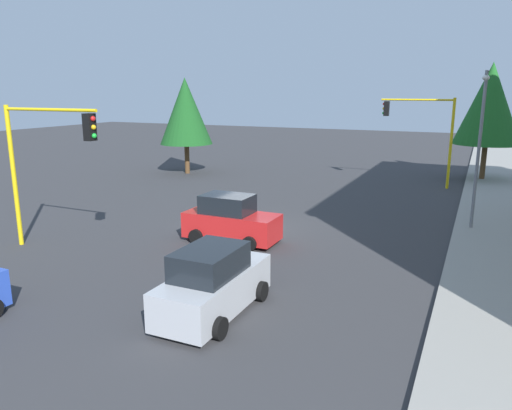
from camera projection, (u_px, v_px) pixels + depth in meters
The scene contains 9 objects.
ground_plane at pixel (249, 229), 22.29m from camera, with size 120.00×120.00×0.00m, color #353538.
sidewalk_kerb at pixel (502, 227), 22.39m from camera, with size 80.00×4.00×0.15m, color gray.
traffic_signal_far_left at pixel (423, 124), 31.40m from camera, with size 0.36×4.59×5.75m.
traffic_signal_near_right at pixel (44, 150), 18.42m from camera, with size 0.36×4.59×5.63m.
street_lamp_curbside at pixel (480, 134), 20.73m from camera, with size 2.15×0.28×7.00m.
tree_roadside_far at pixel (490, 104), 33.10m from camera, with size 4.40×4.40×8.06m.
tree_opposite_side at pixel (186, 111), 36.34m from camera, with size 3.91×3.91×7.13m.
car_red at pixel (231, 221), 20.27m from camera, with size 1.96×3.93×1.98m.
car_silver at pixel (213, 283), 13.65m from camera, with size 4.18×1.98×1.98m.
Camera 1 is at (19.33, 9.32, 6.15)m, focal length 34.25 mm.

